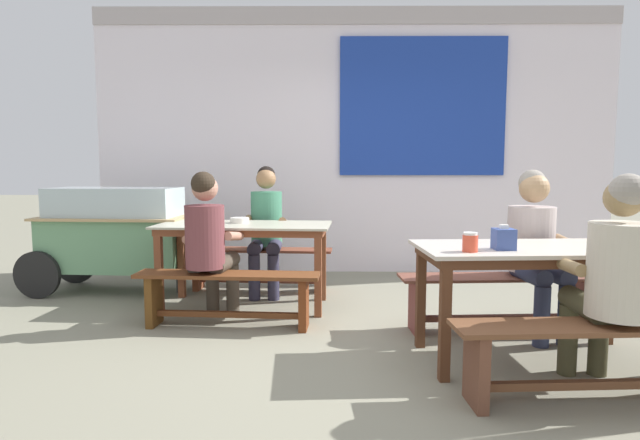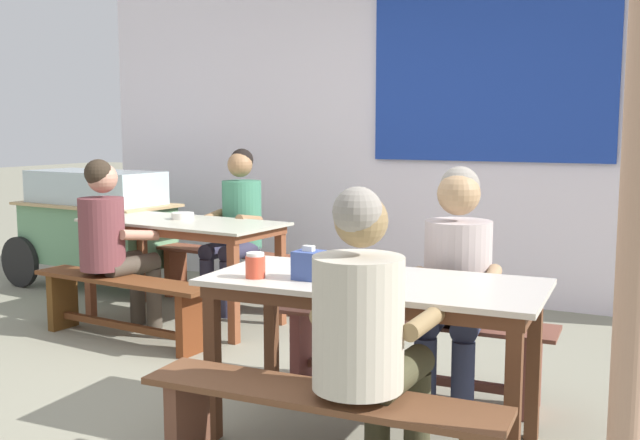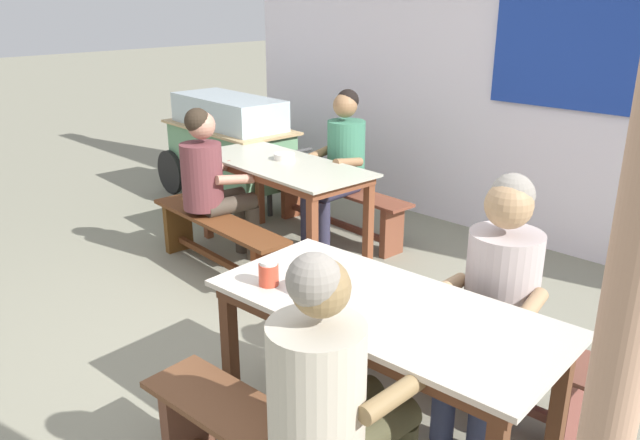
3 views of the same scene
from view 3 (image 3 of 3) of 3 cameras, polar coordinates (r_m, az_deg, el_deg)
name	(u,v)px [view 3 (image 3 of 3)]	position (r m, az deg, el deg)	size (l,w,h in m)	color
ground_plane	(279,349)	(3.81, -3.70, -11.52)	(40.00, 40.00, 0.00)	gray
backdrop_wall	(527,43)	(5.38, 18.23, 14.94)	(6.06, 0.23, 3.08)	white
dining_table_far	(282,173)	(4.93, -3.48, 4.30)	(1.56, 0.78, 0.75)	#BAB8A1
dining_table_near	(384,321)	(2.72, 5.78, -9.10)	(1.54, 0.78, 0.75)	beige
bench_far_back	(338,203)	(5.42, 1.64, 1.51)	(1.50, 0.36, 0.43)	brown
bench_far_front	(218,237)	(4.71, -9.19, -1.49)	(1.45, 0.36, 0.43)	brown
bench_near_back	(451,346)	(3.36, 11.72, -11.05)	(1.51, 0.39, 0.43)	brown
food_cart	(229,141)	(6.32, -8.26, 7.07)	(1.79, 0.81, 1.05)	#659A6D
person_left_back_turned	(212,179)	(4.76, -9.73, 3.71)	(0.46, 0.57, 1.22)	#42392E
person_center_facing	(340,159)	(5.18, 1.81, 5.50)	(0.43, 0.59, 1.26)	#323147
person_right_near_table	(497,288)	(3.02, 15.68, -5.96)	(0.49, 0.58, 1.23)	#2E3553
person_near_front	(332,389)	(2.26, 1.09, -15.03)	(0.46, 0.60, 1.22)	#413F28
tissue_box	(319,281)	(2.72, -0.12, -5.50)	(0.12, 0.12, 0.15)	#384D92
condiment_jar	(269,273)	(2.82, -4.66, -4.80)	(0.09, 0.09, 0.12)	#D5472F
soup_bowl	(284,156)	(4.99, -3.24, 5.77)	(0.17, 0.17, 0.05)	silver
wooden_support_post	(612,403)	(1.54, 24.89, -14.77)	(0.12, 0.12, 2.30)	tan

